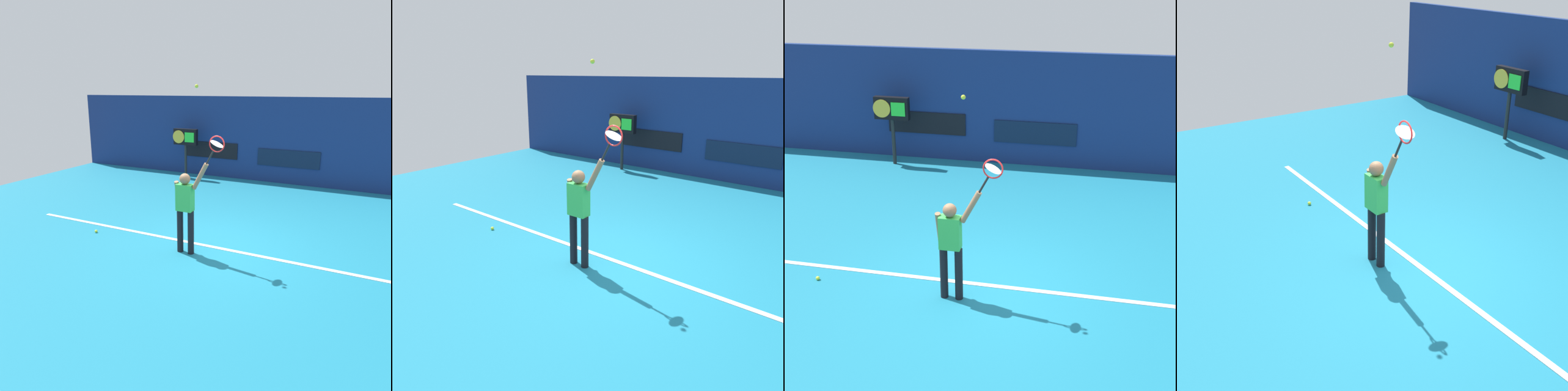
% 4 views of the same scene
% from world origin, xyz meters
% --- Properties ---
extents(ground_plane, '(18.00, 18.00, 0.00)m').
position_xyz_m(ground_plane, '(0.00, 0.00, 0.00)').
color(ground_plane, teal).
extents(sponsor_banner_portside, '(2.20, 0.03, 0.60)m').
position_xyz_m(sponsor_banner_portside, '(-3.00, 6.28, 1.02)').
color(sponsor_banner_portside, black).
extents(court_baseline, '(10.00, 0.10, 0.01)m').
position_xyz_m(court_baseline, '(0.00, -0.03, 0.01)').
color(court_baseline, white).
rests_on(court_baseline, ground_plane).
extents(tennis_player, '(0.76, 0.31, 1.94)m').
position_xyz_m(tennis_player, '(-0.47, -0.52, 1.01)').
color(tennis_player, black).
rests_on(tennis_player, ground_plane).
extents(tennis_racket, '(0.44, 0.27, 0.61)m').
position_xyz_m(tennis_racket, '(0.18, -0.52, 2.29)').
color(tennis_racket, black).
extents(tennis_ball, '(0.07, 0.07, 0.07)m').
position_xyz_m(tennis_ball, '(-0.26, -0.44, 3.35)').
color(tennis_ball, '#CCE033').
extents(scoreboard_clock, '(0.96, 0.20, 1.85)m').
position_xyz_m(scoreboard_clock, '(-3.75, 5.64, 1.46)').
color(scoreboard_clock, black).
rests_on(scoreboard_clock, ground_plane).
extents(spare_ball, '(0.07, 0.07, 0.07)m').
position_xyz_m(spare_ball, '(-2.91, -0.49, 0.03)').
color(spare_ball, '#CCE033').
rests_on(spare_ball, ground_plane).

